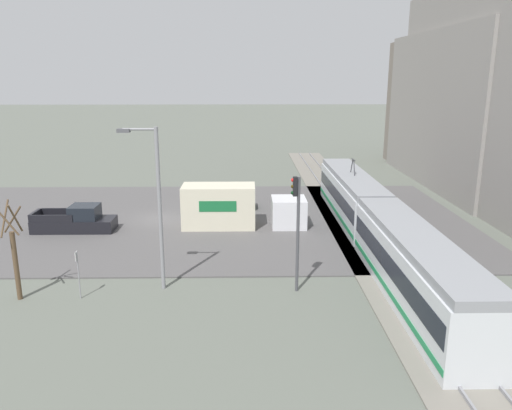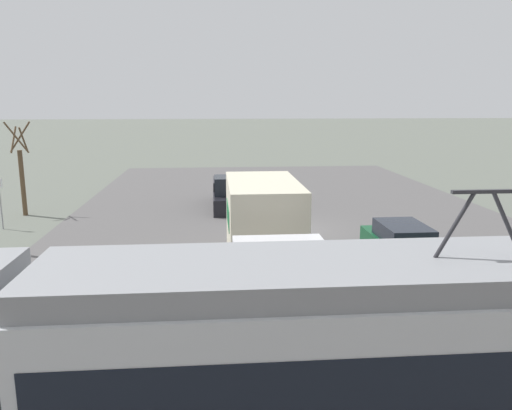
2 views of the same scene
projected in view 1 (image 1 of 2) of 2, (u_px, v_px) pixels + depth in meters
name	position (u px, v px, depth m)	size (l,w,h in m)	color
ground_plane	(161.00, 220.00, 38.35)	(320.00, 320.00, 0.00)	#60665B
road_surface	(161.00, 219.00, 38.34)	(22.98, 46.50, 0.08)	#565454
rail_bed	(352.00, 218.00, 38.60)	(67.04, 4.40, 0.22)	gray
light_rail_tram	(376.00, 223.00, 31.43)	(29.70, 2.64, 4.48)	silver
box_truck	(236.00, 208.00, 36.07)	(2.58, 8.90, 3.06)	silver
pickup_truck	(76.00, 221.00, 35.24)	(2.01, 5.63, 1.85)	black
sedan_car_0	(227.00, 201.00, 41.32)	(1.87, 4.66, 1.43)	#0C4723
traffic_light_pole	(297.00, 219.00, 24.73)	(0.28, 0.47, 5.97)	#47474C
street_tree	(15.00, 256.00, 24.17)	(1.18, 0.97, 4.98)	brown
street_lamp_near_crossing	(155.00, 199.00, 24.78)	(0.36, 1.95, 8.37)	gray
no_parking_sign	(78.00, 270.00, 24.44)	(0.32, 0.08, 2.45)	gray
backdrop_warehouse	(503.00, 110.00, 50.13)	(31.44, 14.99, 14.77)	slate
backdrop_office_block	(499.00, 109.00, 49.57)	(25.07, 14.61, 15.03)	gray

